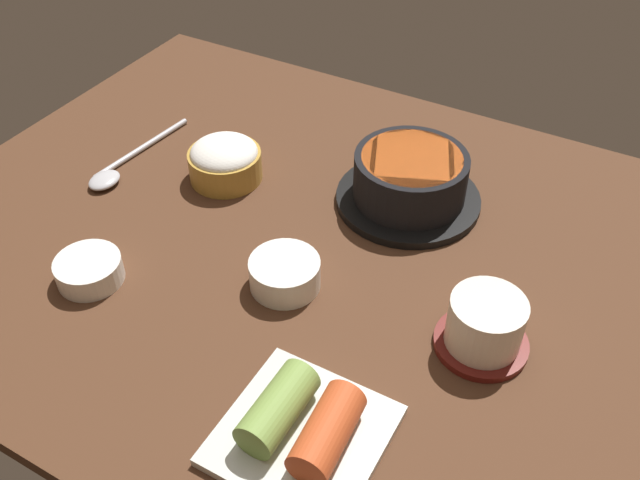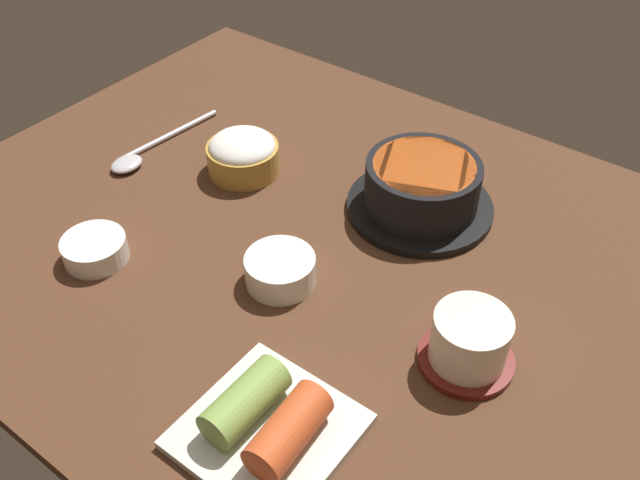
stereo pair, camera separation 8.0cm
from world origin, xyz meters
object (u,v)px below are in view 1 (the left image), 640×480
object	(u,v)px
kimchi_plate	(302,426)
side_bowl_near	(89,269)
stone_pot	(410,181)
rice_bowl	(225,160)
banchan_cup_center	(285,273)
tea_cup_with_saucer	(485,325)
spoon	(118,168)

from	to	relation	value
kimchi_plate	side_bowl_near	world-z (taller)	kimchi_plate
stone_pot	rice_bowl	size ratio (longest dim) A/B	1.91
banchan_cup_center	kimchi_plate	bearing A→B (deg)	-54.01
banchan_cup_center	side_bowl_near	bearing A→B (deg)	-153.09
kimchi_plate	side_bowl_near	distance (cm)	32.30
rice_bowl	banchan_cup_center	bearing A→B (deg)	-37.65
rice_bowl	side_bowl_near	bearing A→B (deg)	-95.44
tea_cup_with_saucer	side_bowl_near	world-z (taller)	tea_cup_with_saucer
rice_bowl	kimchi_plate	size ratio (longest dim) A/B	0.67
rice_bowl	side_bowl_near	xyz separation A→B (cm)	(-2.26, -23.69, -1.31)
rice_bowl	banchan_cup_center	world-z (taller)	rice_bowl
tea_cup_with_saucer	kimchi_plate	xyz separation A→B (cm)	(-10.58, -18.60, -1.19)
kimchi_plate	side_bowl_near	size ratio (longest dim) A/B	1.93
banchan_cup_center	side_bowl_near	distance (cm)	22.30
rice_bowl	kimchi_plate	xyz separation A→B (cm)	(29.44, -29.87, -0.93)
spoon	tea_cup_with_saucer	bearing A→B (deg)	-5.37
stone_pot	kimchi_plate	size ratio (longest dim) A/B	1.28
stone_pot	tea_cup_with_saucer	world-z (taller)	stone_pot
rice_bowl	banchan_cup_center	size ratio (longest dim) A/B	1.21
stone_pot	spoon	size ratio (longest dim) A/B	0.94
spoon	kimchi_plate	bearing A→B (deg)	-28.78
tea_cup_with_saucer	banchan_cup_center	bearing A→B (deg)	-174.05
tea_cup_with_saucer	banchan_cup_center	xyz separation A→B (cm)	(-22.40, -2.34, -1.22)
side_bowl_near	spoon	world-z (taller)	side_bowl_near
tea_cup_with_saucer	kimchi_plate	size ratio (longest dim) A/B	0.67
stone_pot	rice_bowl	distance (cm)	24.70
stone_pot	banchan_cup_center	size ratio (longest dim) A/B	2.31
tea_cup_with_saucer	side_bowl_near	size ratio (longest dim) A/B	1.30
kimchi_plate	side_bowl_near	bearing A→B (deg)	168.97
banchan_cup_center	spoon	size ratio (longest dim) A/B	0.40
stone_pot	side_bowl_near	xyz separation A→B (cm)	(-25.91, -30.75, -1.94)
rice_bowl	spoon	bearing A→B (deg)	-155.45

